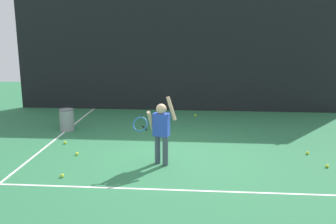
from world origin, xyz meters
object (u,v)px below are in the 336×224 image
object	(u,v)px
tennis_ball_2	(307,153)
tennis_ball_3	(195,115)
tennis_ball_4	(77,154)
tennis_player	(160,128)
ball_hopper	(67,120)
tennis_ball_5	(62,176)
tennis_ball_0	(65,143)
tennis_ball_1	(144,118)
water_bottle	(162,119)
tennis_ball_6	(327,166)

from	to	relation	value
tennis_ball_2	tennis_ball_3	size ratio (longest dim) A/B	1.00
tennis_ball_3	tennis_ball_4	xyz separation A→B (m)	(-2.43, -3.71, 0.00)
tennis_player	tennis_ball_3	world-z (taller)	tennis_player
ball_hopper	tennis_ball_5	distance (m)	3.23
tennis_player	tennis_ball_4	xyz separation A→B (m)	(-1.80, 0.40, -0.69)
tennis_ball_0	tennis_ball_4	size ratio (longest dim) A/B	1.00
tennis_ball_3	tennis_ball_5	xyz separation A→B (m)	(-2.32, -4.90, 0.00)
tennis_ball_0	tennis_ball_3	world-z (taller)	same
tennis_ball_2	tennis_ball_4	size ratio (longest dim) A/B	1.00
tennis_ball_1	tennis_ball_0	bearing A→B (deg)	-119.69
water_bottle	tennis_ball_0	size ratio (longest dim) A/B	3.33
tennis_ball_1	tennis_ball_3	bearing A→B (deg)	16.20
tennis_ball_1	water_bottle	bearing A→B (deg)	-39.44
tennis_ball_0	tennis_ball_1	distance (m)	2.93
tennis_ball_6	tennis_ball_1	bearing A→B (deg)	138.35
tennis_ball_3	tennis_ball_1	bearing A→B (deg)	-163.80
water_bottle	tennis_ball_1	distance (m)	0.76
tennis_ball_6	tennis_ball_3	bearing A→B (deg)	122.34
water_bottle	tennis_ball_0	bearing A→B (deg)	-134.64
tennis_ball_2	tennis_ball_3	xyz separation A→B (m)	(-2.39, 3.28, 0.00)
tennis_ball_3	tennis_ball_5	size ratio (longest dim) A/B	1.00
ball_hopper	water_bottle	size ratio (longest dim) A/B	2.55
tennis_ball_1	tennis_player	bearing A→B (deg)	-76.87
water_bottle	tennis_ball_4	bearing A→B (deg)	-118.62
tennis_ball_3	ball_hopper	bearing A→B (deg)	-150.81
tennis_ball_5	tennis_ball_0	bearing A→B (deg)	107.87
tennis_ball_0	tennis_player	bearing A→B (deg)	-26.07
ball_hopper	tennis_ball_6	xyz separation A→B (m)	(5.83, -2.20, -0.26)
tennis_player	tennis_ball_3	xyz separation A→B (m)	(0.63, 4.11, -0.69)
ball_hopper	tennis_ball_0	bearing A→B (deg)	-73.53
tennis_ball_1	tennis_ball_2	xyz separation A→B (m)	(3.88, -2.84, 0.00)
tennis_ball_5	tennis_ball_6	world-z (taller)	same
tennis_player	tennis_ball_5	distance (m)	1.99
tennis_player	tennis_ball_3	distance (m)	4.22
tennis_ball_1	tennis_ball_2	distance (m)	4.81
tennis_player	tennis_ball_6	size ratio (longest dim) A/B	20.46
tennis_ball_0	tennis_ball_3	bearing A→B (deg)	45.35
tennis_ball_6	tennis_ball_5	bearing A→B (deg)	-169.85
tennis_ball_0	tennis_ball_6	bearing A→B (deg)	-10.82
tennis_ball_3	tennis_ball_6	distance (m)	4.77
tennis_player	tennis_ball_2	world-z (taller)	tennis_player
water_bottle	tennis_ball_4	xyz separation A→B (m)	(-1.53, -2.80, -0.08)
ball_hopper	tennis_ball_5	xyz separation A→B (m)	(0.96, -3.07, -0.26)
water_bottle	tennis_ball_3	bearing A→B (deg)	45.33
water_bottle	tennis_ball_6	world-z (taller)	water_bottle
ball_hopper	tennis_ball_1	xyz separation A→B (m)	(1.79, 1.40, -0.26)
tennis_ball_1	tennis_ball_5	size ratio (longest dim) A/B	1.00
tennis_ball_2	tennis_ball_4	distance (m)	4.84
tennis_player	tennis_ball_0	xyz separation A→B (m)	(-2.31, 1.13, -0.69)
tennis_ball_1	tennis_ball_2	bearing A→B (deg)	-36.27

